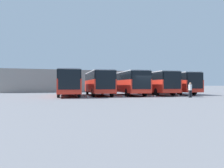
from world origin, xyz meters
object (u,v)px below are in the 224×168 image
at_px(bus_3, 98,82).
at_px(bus_4, 68,82).
at_px(bus_1, 155,82).
at_px(pedestrian, 190,89).
at_px(bus_2, 128,82).
at_px(bus_0, 175,83).

height_order(bus_3, bus_4, same).
bearing_deg(bus_1, pedestrian, 99.09).
bearing_deg(bus_4, bus_2, -175.76).
xyz_separation_m(bus_0, pedestrian, (3.72, 8.27, -0.87)).
height_order(bus_0, bus_3, same).
relative_size(bus_2, pedestrian, 6.35).
height_order(bus_4, pedestrian, bus_4).
relative_size(bus_2, bus_3, 1.00).
xyz_separation_m(bus_0, bus_2, (8.25, 0.90, 0.00)).
relative_size(bus_0, bus_2, 1.00).
distance_m(bus_2, bus_3, 4.18).
bearing_deg(pedestrian, bus_4, 155.44).
relative_size(bus_1, pedestrian, 6.35).
bearing_deg(bus_3, bus_2, 176.19).
bearing_deg(bus_0, pedestrian, 71.71).
bearing_deg(bus_1, bus_2, 5.71).
height_order(bus_0, bus_4, same).
distance_m(bus_0, bus_4, 16.51).
distance_m(bus_0, pedestrian, 9.11).
bearing_deg(bus_2, pedestrian, 127.52).
xyz_separation_m(bus_2, pedestrian, (-4.53, 7.37, -0.87)).
distance_m(bus_1, pedestrian, 7.41).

